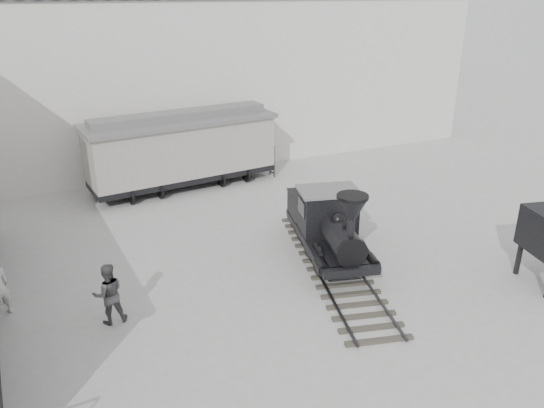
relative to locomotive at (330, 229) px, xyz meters
name	(u,v)px	position (x,y,z in m)	size (l,w,h in m)	color
ground	(324,325)	(-2.06, -3.24, -1.10)	(90.00, 90.00, 0.00)	#9E9E9B
north_wall	(168,56)	(-2.06, 11.74, 4.45)	(34.00, 2.51, 11.00)	silver
locomotive	(330,229)	(0.00, 0.00, 0.00)	(3.87, 8.63, 2.98)	#3B3730
boxcar	(182,148)	(-2.42, 8.94, 0.73)	(8.77, 3.53, 3.50)	black
visitor_b	(109,294)	(-7.25, -0.65, -0.23)	(0.85, 0.66, 1.75)	#464647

